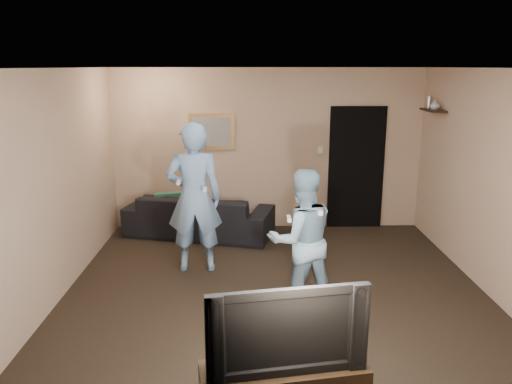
{
  "coord_description": "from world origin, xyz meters",
  "views": [
    {
      "loc": [
        -0.33,
        -5.51,
        2.62
      ],
      "look_at": [
        -0.23,
        0.3,
        1.15
      ],
      "focal_mm": 35.0,
      "sensor_mm": 36.0,
      "label": 1
    }
  ],
  "objects_px": {
    "wii_player_left": "(194,198)",
    "wii_player_right": "(301,240)",
    "sofa": "(199,215)",
    "television": "(284,325)"
  },
  "relations": [
    {
      "from": "wii_player_left",
      "to": "wii_player_right",
      "type": "bearing_deg",
      "value": -40.46
    },
    {
      "from": "sofa",
      "to": "wii_player_right",
      "type": "height_order",
      "value": "wii_player_right"
    },
    {
      "from": "television",
      "to": "sofa",
      "type": "bearing_deg",
      "value": 93.82
    },
    {
      "from": "wii_player_left",
      "to": "wii_player_right",
      "type": "height_order",
      "value": "wii_player_left"
    },
    {
      "from": "wii_player_right",
      "to": "sofa",
      "type": "bearing_deg",
      "value": 118.77
    },
    {
      "from": "sofa",
      "to": "wii_player_left",
      "type": "height_order",
      "value": "wii_player_left"
    },
    {
      "from": "television",
      "to": "wii_player_left",
      "type": "xyz_separation_m",
      "value": [
        -0.95,
        2.96,
        0.17
      ]
    },
    {
      "from": "sofa",
      "to": "wii_player_left",
      "type": "xyz_separation_m",
      "value": [
        0.08,
        -1.38,
        0.64
      ]
    },
    {
      "from": "television",
      "to": "wii_player_right",
      "type": "distance_m",
      "value": 1.9
    },
    {
      "from": "sofa",
      "to": "wii_player_right",
      "type": "bearing_deg",
      "value": 133.01
    }
  ]
}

